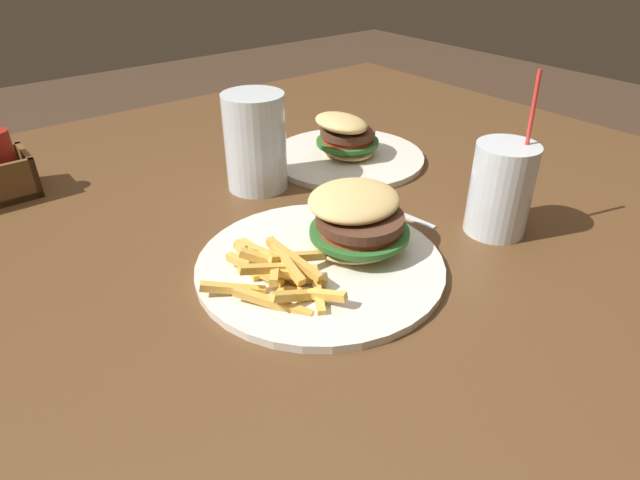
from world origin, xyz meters
name	(u,v)px	position (x,y,z in m)	size (l,w,h in m)	color
dining_table	(295,268)	(0.00, 0.00, 0.63)	(1.38, 1.18, 0.73)	brown
meal_plate_near	(335,245)	(-0.04, -0.15, 0.76)	(0.30, 0.30, 0.09)	silver
beer_glass	(257,143)	(0.00, 0.09, 0.80)	(0.09, 0.09, 0.15)	silver
juice_glass	(500,191)	(0.17, -0.22, 0.79)	(0.08, 0.08, 0.21)	silver
spoon	(366,197)	(0.10, -0.05, 0.74)	(0.04, 0.15, 0.01)	silver
meal_plate_far	(346,147)	(0.18, 0.09, 0.76)	(0.26, 0.26, 0.09)	silver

